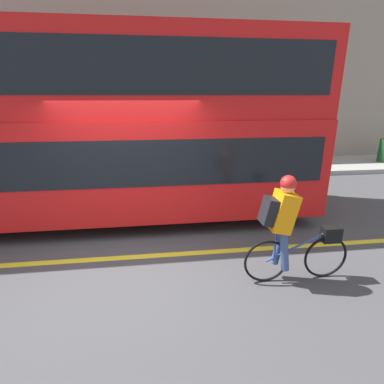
{
  "coord_description": "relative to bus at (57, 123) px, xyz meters",
  "views": [
    {
      "loc": [
        0.44,
        -4.28,
        2.57
      ],
      "look_at": [
        1.07,
        0.55,
        1.0
      ],
      "focal_mm": 28.0,
      "sensor_mm": 36.0,
      "label": 1
    }
  ],
  "objects": [
    {
      "name": "ground_plane",
      "position": [
        1.44,
        -2.09,
        -2.06
      ],
      "size": [
        80.0,
        80.0,
        0.0
      ],
      "primitive_type": "plane",
      "color": "#424244"
    },
    {
      "name": "road_center_line",
      "position": [
        1.44,
        -1.86,
        -2.06
      ],
      "size": [
        50.0,
        0.14,
        0.01
      ],
      "primitive_type": "cube",
      "color": "yellow",
      "rests_on": "ground_plane"
    },
    {
      "name": "sidewalk_curb",
      "position": [
        1.44,
        3.99,
        -1.99
      ],
      "size": [
        60.0,
        2.52,
        0.15
      ],
      "color": "gray",
      "rests_on": "ground_plane"
    },
    {
      "name": "building_facade",
      "position": [
        1.44,
        5.4,
        1.17
      ],
      "size": [
        60.0,
        0.3,
        6.47
      ],
      "color": "gray",
      "rests_on": "ground_plane"
    },
    {
      "name": "bus",
      "position": [
        0.0,
        0.0,
        0.0
      ],
      "size": [
        10.42,
        2.49,
        3.72
      ],
      "color": "black",
      "rests_on": "ground_plane"
    },
    {
      "name": "cyclist_on_bike",
      "position": [
        3.69,
        -2.8,
        -1.21
      ],
      "size": [
        1.56,
        0.32,
        1.58
      ],
      "color": "black",
      "rests_on": "ground_plane"
    }
  ]
}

